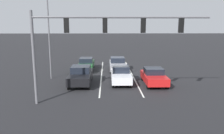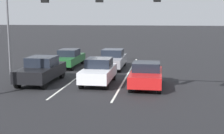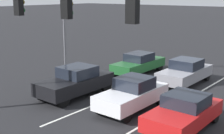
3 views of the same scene
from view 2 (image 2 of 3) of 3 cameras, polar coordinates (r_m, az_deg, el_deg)
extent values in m
plane|color=black|center=(25.60, -0.32, -0.30)|extent=(240.00, 240.00, 0.00)
cube|color=silver|center=(23.38, 2.96, -1.22)|extent=(0.12, 16.09, 0.01)
cube|color=silver|center=(23.96, -5.08, -0.99)|extent=(0.12, 16.09, 0.01)
cube|color=red|center=(18.95, 6.25, -1.80)|extent=(1.87, 4.11, 0.66)
cube|color=black|center=(19.03, 6.31, 0.07)|extent=(1.64, 1.63, 0.53)
cube|color=red|center=(20.89, 8.31, -0.35)|extent=(0.24, 0.06, 0.12)
cube|color=red|center=(20.94, 4.73, -0.26)|extent=(0.24, 0.06, 0.12)
cylinder|color=black|center=(17.54, 8.62, -3.86)|extent=(0.22, 0.62, 0.62)
cylinder|color=black|center=(17.61, 3.38, -3.71)|extent=(0.22, 0.62, 0.62)
cylinder|color=black|center=(20.46, 8.68, -1.97)|extent=(0.22, 0.62, 0.62)
cylinder|color=black|center=(20.53, 4.19, -1.85)|extent=(0.22, 0.62, 0.62)
cube|color=black|center=(20.55, -12.81, -0.87)|extent=(1.93, 4.58, 0.74)
cube|color=black|center=(20.62, -12.68, 1.04)|extent=(1.69, 1.82, 0.60)
cube|color=red|center=(22.38, -9.11, 0.54)|extent=(0.24, 0.06, 0.12)
cube|color=red|center=(22.83, -12.33, 0.61)|extent=(0.24, 0.06, 0.12)
cylinder|color=black|center=(18.78, -12.29, -2.95)|extent=(0.22, 0.71, 0.71)
cylinder|color=black|center=(19.44, -16.88, -2.73)|extent=(0.22, 0.71, 0.71)
cylinder|color=black|center=(21.89, -9.13, -1.12)|extent=(0.22, 0.71, 0.71)
cylinder|color=black|center=(22.45, -13.18, -0.99)|extent=(0.22, 0.71, 0.71)
cube|color=silver|center=(19.76, -2.47, -1.13)|extent=(1.76, 4.17, 0.70)
cube|color=black|center=(19.85, -2.37, 0.79)|extent=(1.55, 1.61, 0.58)
cube|color=red|center=(21.61, 0.19, 0.25)|extent=(0.24, 0.06, 0.12)
cube|color=red|center=(21.83, -3.00, 0.32)|extent=(0.24, 0.06, 0.12)
cylinder|color=black|center=(18.26, -1.07, -3.11)|extent=(0.22, 0.70, 0.70)
cylinder|color=black|center=(18.57, -5.64, -2.94)|extent=(0.22, 0.70, 0.70)
cylinder|color=black|center=(21.13, 0.32, -1.40)|extent=(0.22, 0.70, 0.70)
cylinder|color=black|center=(21.41, -3.65, -1.28)|extent=(0.22, 0.70, 0.70)
cube|color=#1E5928|center=(26.59, -7.87, 1.38)|extent=(1.71, 4.62, 0.62)
cube|color=black|center=(26.56, -7.87, 2.65)|extent=(1.51, 1.88, 0.56)
cube|color=red|center=(28.58, -5.42, 2.28)|extent=(0.24, 0.06, 0.12)
cube|color=red|center=(28.90, -7.72, 2.32)|extent=(0.24, 0.06, 0.12)
cylinder|color=black|center=(24.80, -7.39, 0.10)|extent=(0.22, 0.68, 0.68)
cylinder|color=black|center=(25.24, -10.56, 0.18)|extent=(0.22, 0.68, 0.68)
cylinder|color=black|center=(28.08, -5.43, 1.21)|extent=(0.22, 0.68, 0.68)
cylinder|color=black|center=(28.47, -8.26, 1.26)|extent=(0.22, 0.68, 0.68)
cube|color=gray|center=(25.45, 0.08, 1.14)|extent=(1.87, 4.45, 0.68)
cube|color=black|center=(25.55, 0.15, 2.61)|extent=(1.65, 1.76, 0.59)
cube|color=red|center=(27.49, 2.13, 2.10)|extent=(0.24, 0.06, 0.12)
cube|color=red|center=(27.67, -0.56, 2.15)|extent=(0.24, 0.06, 0.12)
cylinder|color=black|center=(23.77, 1.39, -0.27)|extent=(0.22, 0.64, 0.64)
cylinder|color=black|center=(24.03, -2.42, -0.17)|extent=(0.22, 0.64, 0.64)
cylinder|color=black|center=(27.02, 2.31, 0.88)|extent=(0.22, 0.64, 0.64)
cylinder|color=black|center=(27.25, -1.06, 0.96)|extent=(0.22, 0.64, 0.64)
cylinder|color=slate|center=(23.71, -18.55, 8.74)|extent=(0.14, 0.14, 8.47)
camera|label=1|loc=(5.34, -91.97, 11.85)|focal=35.00mm
camera|label=3|loc=(8.51, 43.74, 16.21)|focal=50.00mm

